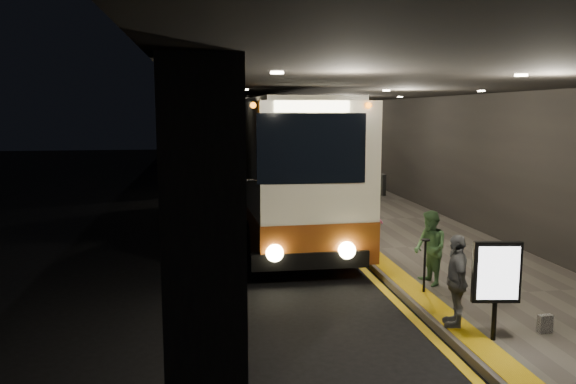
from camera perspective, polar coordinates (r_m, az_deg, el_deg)
ground at (r=14.16m, az=-2.19°, el=-7.66°), size 90.00×90.00×0.00m
lane_line_white at (r=18.94m, az=-9.30°, el=-3.68°), size 0.12×50.00×0.01m
kerb_stripe_yellow at (r=19.32m, az=3.12°, el=-3.34°), size 0.18×50.00×0.01m
sidewalk at (r=19.92m, az=9.91°, el=-2.90°), size 4.50×50.00×0.15m
tactile_strip at (r=19.40m, az=4.57°, el=-2.86°), size 0.50×50.00×0.01m
terminal_wall at (r=20.41m, az=16.14°, el=5.44°), size 0.10×50.00×6.00m
support_columns at (r=17.62m, az=-8.53°, el=2.68°), size 0.80×24.80×4.40m
canopy at (r=18.98m, az=3.68°, el=10.40°), size 9.00×50.00×0.40m
coach_main at (r=18.55m, az=-1.39°, el=2.33°), size 3.19×13.25×4.10m
coach_second at (r=33.32m, az=-4.30°, el=4.69°), size 3.13×12.30×3.83m
passenger_boarding at (r=14.52m, az=8.84°, el=-3.44°), size 0.51×0.66×1.62m
passenger_waiting_green at (r=12.48m, az=14.25°, el=-5.55°), size 0.55×0.83×1.62m
passenger_waiting_grey at (r=10.27m, az=16.72°, el=-8.59°), size 0.73×1.05×1.63m
bag_polka at (r=10.69m, az=24.65°, el=-12.06°), size 0.26×0.14×0.30m
info_sign at (r=9.75m, az=20.45°, el=-7.86°), size 0.79×0.23×1.65m
stanchion_post at (r=11.99m, az=13.71°, el=-7.34°), size 0.05×0.05×1.11m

